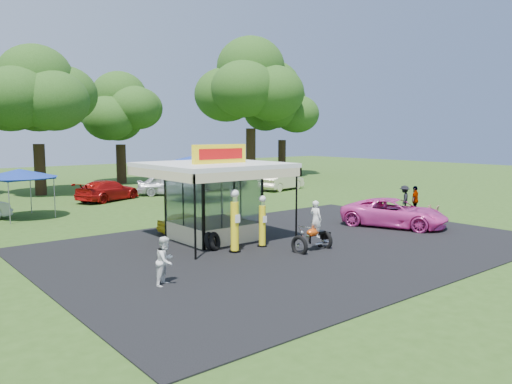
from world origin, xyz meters
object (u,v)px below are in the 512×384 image
Objects in this scene: bg_car_e at (282,181)px; tent_east at (199,159)px; gas_pump_right at (262,222)px; a_frame_sign at (433,215)px; gas_pump_left at (235,223)px; pink_sedan at (394,213)px; kiosk_car at (187,222)px; spectator_east_a at (404,199)px; bg_car_c at (168,185)px; tent_west at (19,174)px; motorcycle at (314,231)px; bg_car_b at (108,190)px; spectator_east_b at (415,200)px; spectator_west at (165,261)px; bg_car_d at (216,181)px; gas_station_kiosk at (213,199)px.

tent_east reaches higher than bg_car_e.
gas_pump_right reaches higher than a_frame_sign.
pink_sedan is at bearing -4.17° from gas_pump_left.
kiosk_car is at bearing -125.79° from tent_east.
tent_east is (-6.90, 11.56, 2.12)m from spectator_east_a.
bg_car_c is at bearing -25.85° from kiosk_car.
gas_pump_left is 0.64× the size of tent_west.
bg_car_b is at bearing 88.06° from motorcycle.
pink_sedan is 18.74m from bg_car_c.
spectator_east_b reaches higher than bg_car_e.
spectator_west is (-15.85, -0.57, 0.29)m from a_frame_sign.
spectator_east_b is (13.61, 0.90, -0.38)m from gas_pump_left.
spectator_east_b is at bearing 3.79° from gas_pump_left.
bg_car_d reaches higher than spectator_west.
tent_west is 0.84× the size of tent_east.
pink_sedan is 1.10× the size of tent_east.
bg_car_d is at bearing 55.11° from gas_station_kiosk.
gas_pump_left is 1.52× the size of spectator_east_b.
spectator_east_a is 0.41× the size of tent_west.
a_frame_sign is 0.24× the size of tent_west.
spectator_west is at bearing 144.06° from kiosk_car.
bg_car_c reaches higher than spectator_west.
gas_station_kiosk is 13.01m from spectator_east_b.
bg_car_e is at bearing 45.98° from pink_sedan.
tent_west reaches higher than kiosk_car.
spectator_east_a is at bearing 7.27° from gas_pump_left.
bg_car_d reaches higher than kiosk_car.
gas_pump_right is 0.44× the size of bg_car_b.
bg_car_d is (9.46, 0.65, 0.07)m from bg_car_b.
gas_station_kiosk is at bearing 73.88° from gas_pump_left.
bg_car_b is (6.42, 19.66, -0.05)m from spectator_west.
spectator_east_b is at bearing -106.51° from kiosk_car.
tent_east is at bearing -80.35° from spectator_east_b.
gas_pump_left is 1.64× the size of spectator_west.
bg_car_e is at bearing 48.22° from motorcycle.
spectator_east_b is (4.23, 1.59, 0.12)m from pink_sedan.
bg_car_c is at bearing 94.61° from bg_car_d.
bg_car_b is at bearing 39.67° from spectator_west.
gas_pump_right is 0.76× the size of kiosk_car.
tent_west is at bearing 112.87° from gas_pump_right.
pink_sedan is (8.65, -3.20, -1.08)m from gas_station_kiosk.
pink_sedan is at bearing -26.67° from spectator_west.
tent_east is (6.21, 8.61, 2.44)m from kiosk_car.
pink_sedan is (6.73, 1.05, -0.11)m from motorcycle.
bg_car_e is at bearing 7.79° from spectator_west.
tent_east reaches higher than bg_car_d.
tent_east is at bearing 60.15° from gas_station_kiosk.
gas_station_kiosk is 11.74m from a_frame_sign.
pink_sedan is 1.10× the size of bg_car_c.
bg_car_e is at bearing 55.53° from a_frame_sign.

